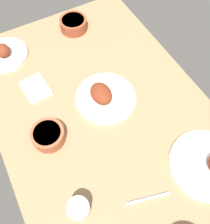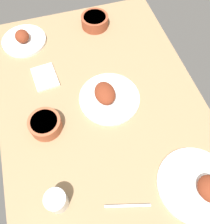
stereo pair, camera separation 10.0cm
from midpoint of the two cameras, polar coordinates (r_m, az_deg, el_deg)
The scene contains 9 objects.
dining_table at distance 104.00cm, azimuth 2.75°, elevation -1.31°, with size 140.00×90.00×4.00cm, color #937551.
plate_center_main at distance 132.06cm, azimuth -17.03°, elevation 16.30°, with size 22.53×22.53×7.07cm.
plate_far_side at distance 104.43cm, azimuth 3.44°, elevation 3.52°, with size 27.04×27.04×7.36cm.
plate_near_viewer at distance 98.32cm, azimuth 24.82°, elevation -16.23°, with size 28.43×28.43×7.51cm.
bowl_sauce at distance 98.39cm, azimuth -11.52°, elevation -3.15°, with size 13.39×13.39×5.90cm.
bowl_pasta at distance 134.83cm, azimuth -0.21°, elevation 21.10°, with size 14.46×14.46×5.97cm.
water_tumbler at distance 87.52cm, azimuth -8.24°, elevation -20.87°, with size 7.65×7.65×8.51cm, color silver.
folded_napkin at distance 114.58cm, azimuth -11.92°, elevation 8.06°, with size 14.18×10.53×1.20cm, color white.
fork_loose at distance 91.36cm, azimuth 8.89°, elevation -21.89°, with size 16.59×0.90×0.80cm, color silver.
Camera 2 is at (-46.35, 13.77, 94.21)cm, focal length 37.73 mm.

